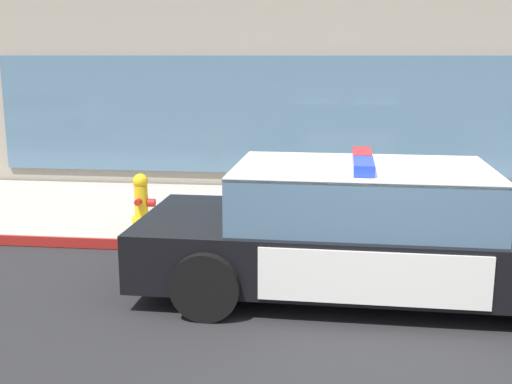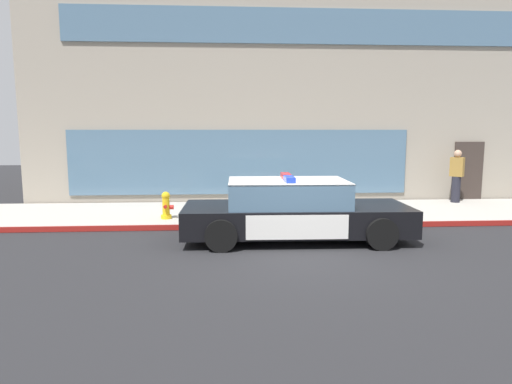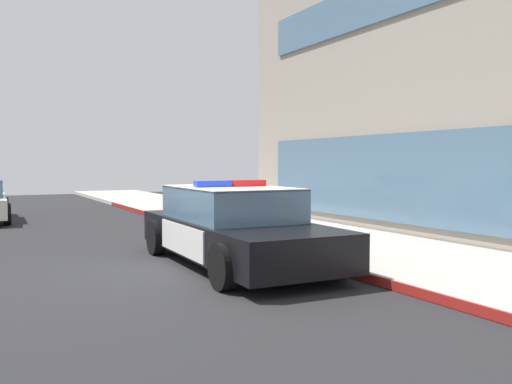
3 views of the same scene
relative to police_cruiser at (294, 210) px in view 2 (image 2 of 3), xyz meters
The scene contains 7 objects.
ground 1.20m from the police_cruiser, 91.00° to the right, with size 48.00×48.00×0.00m, color #262628.
sidewalk 3.00m from the police_cruiser, 90.34° to the left, with size 48.00×3.57×0.15m, color #B2ADA3.
curb_red_paint 1.29m from the police_cruiser, 90.87° to the left, with size 28.80×0.04×0.14m, color maroon.
storefront_building 10.40m from the police_cruiser, 83.32° to the left, with size 18.43×10.12×8.01m.
police_cruiser is the anchor object (origin of this frame).
fire_hydrant 3.68m from the police_cruiser, 148.35° to the left, with size 0.34×0.39×0.73m.
pedestrian_on_sidewalk 7.23m from the police_cruiser, 34.57° to the left, with size 0.47×0.46×1.71m.
Camera 2 is at (-1.49, -9.03, 2.50)m, focal length 31.64 mm.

